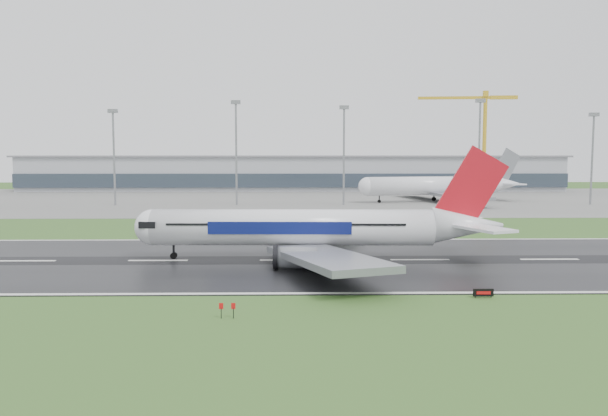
{
  "coord_description": "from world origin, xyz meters",
  "views": [
    {
      "loc": [
        0.7,
        -89.2,
        16.12
      ],
      "look_at": [
        2.42,
        12.0,
        7.0
      ],
      "focal_mm": 34.97,
      "sensor_mm": 36.0,
      "label": 1
    }
  ],
  "objects": [
    {
      "name": "ground",
      "position": [
        0.0,
        0.0,
        0.0
      ],
      "size": [
        520.0,
        520.0,
        0.0
      ],
      "primitive_type": "plane",
      "color": "#2E551F",
      "rests_on": "ground"
    },
    {
      "name": "runway",
      "position": [
        0.0,
        0.0,
        0.05
      ],
      "size": [
        400.0,
        45.0,
        0.1
      ],
      "primitive_type": "cube",
      "color": "black",
      "rests_on": "ground"
    },
    {
      "name": "apron",
      "position": [
        0.0,
        125.0,
        0.04
      ],
      "size": [
        400.0,
        130.0,
        0.08
      ],
      "primitive_type": "cube",
      "color": "slate",
      "rests_on": "ground"
    },
    {
      "name": "terminal",
      "position": [
        0.0,
        185.0,
        7.5
      ],
      "size": [
        240.0,
        36.0,
        15.0
      ],
      "primitive_type": "cube",
      "color": "#92959D",
      "rests_on": "ground"
    },
    {
      "name": "main_airliner",
      "position": [
        4.45,
        0.81,
        8.42
      ],
      "size": [
        57.9,
        55.29,
        16.64
      ],
      "primitive_type": null,
      "rotation": [
        0.0,
        0.0,
        -0.03
      ],
      "color": "white",
      "rests_on": "runway"
    },
    {
      "name": "parked_airliner",
      "position": [
        50.24,
        112.44,
        8.93
      ],
      "size": [
        70.57,
        67.34,
        17.7
      ],
      "primitive_type": null,
      "rotation": [
        0.0,
        0.0,
        0.2
      ],
      "color": "white",
      "rests_on": "apron"
    },
    {
      "name": "tower_crane",
      "position": [
        93.91,
        200.0,
        23.39
      ],
      "size": [
        47.62,
        7.48,
        46.77
      ],
      "primitive_type": null,
      "rotation": [
        0.0,
        0.0,
        -0.1
      ],
      "color": "gold",
      "rests_on": "ground"
    },
    {
      "name": "runway_sign",
      "position": [
        22.09,
        -23.87,
        0.52
      ],
      "size": [
        2.29,
        0.81,
        1.04
      ],
      "primitive_type": null,
      "rotation": [
        0.0,
        0.0,
        -0.24
      ],
      "color": "black",
      "rests_on": "ground"
    },
    {
      "name": "floodmast_1",
      "position": [
        -56.4,
        100.0,
        14.64
      ],
      "size": [
        0.64,
        0.64,
        29.28
      ],
      "primitive_type": "cylinder",
      "color": "gray",
      "rests_on": "ground"
    },
    {
      "name": "floodmast_2",
      "position": [
        -17.64,
        100.0,
        16.04
      ],
      "size": [
        0.64,
        0.64,
        32.08
      ],
      "primitive_type": "cylinder",
      "color": "gray",
      "rests_on": "ground"
    },
    {
      "name": "floodmast_3",
      "position": [
        16.65,
        100.0,
        15.26
      ],
      "size": [
        0.64,
        0.64,
        30.52
      ],
      "primitive_type": "cylinder",
      "color": "gray",
      "rests_on": "ground"
    },
    {
      "name": "floodmast_4",
      "position": [
        60.07,
        100.0,
        16.34
      ],
      "size": [
        0.64,
        0.64,
        32.67
      ],
      "primitive_type": "cylinder",
      "color": "gray",
      "rests_on": "ground"
    },
    {
      "name": "floodmast_5",
      "position": [
        96.73,
        100.0,
        14.18
      ],
      "size": [
        0.64,
        0.64,
        28.35
      ],
      "primitive_type": "cylinder",
      "color": "gray",
      "rests_on": "ground"
    }
  ]
}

